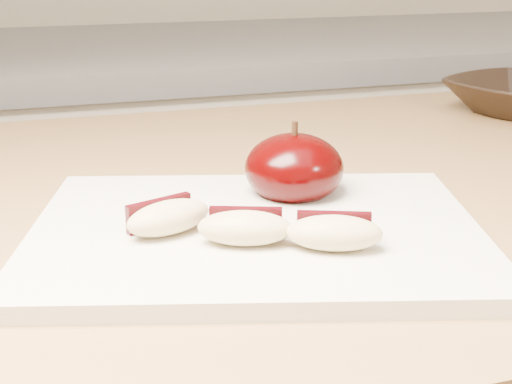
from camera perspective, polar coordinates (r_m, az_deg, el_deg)
name	(u,v)px	position (r m, az deg, el deg)	size (l,w,h in m)	color
back_cabinet	(138,285)	(1.43, -9.40, -7.32)	(2.40, 0.62, 0.94)	silver
cutting_board	(256,233)	(0.51, 0.00, -3.31)	(0.32, 0.23, 0.01)	silver
apple_half	(294,168)	(0.57, 3.07, 1.90)	(0.10, 0.10, 0.07)	black
apple_wedge_a	(167,217)	(0.50, -7.09, -2.00)	(0.07, 0.05, 0.02)	#D8C089
apple_wedge_b	(245,227)	(0.48, -0.91, -2.84)	(0.07, 0.05, 0.02)	#D8C089
apple_wedge_c	(334,232)	(0.47, 6.29, -3.22)	(0.07, 0.05, 0.02)	#D8C089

